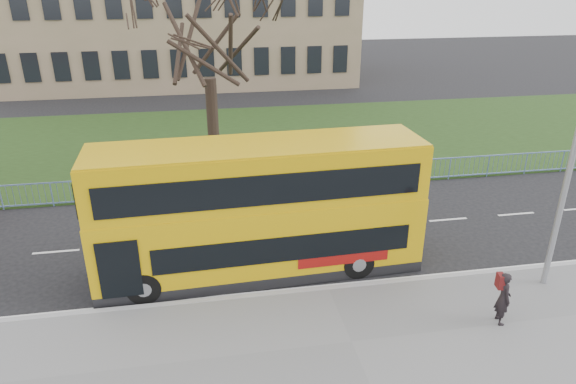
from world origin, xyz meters
name	(u,v)px	position (x,y,z in m)	size (l,w,h in m)	color
ground	(317,265)	(0.00, 0.00, 0.00)	(120.00, 120.00, 0.00)	black
kerb	(328,289)	(0.00, -1.55, 0.07)	(80.00, 0.20, 0.14)	#979799
grass_verge	(263,139)	(0.00, 14.30, 0.04)	(80.00, 15.40, 0.08)	#1E3413
guard_railing	(285,179)	(0.00, 6.60, 0.55)	(40.00, 0.12, 1.10)	#6E8DC4
bare_tree	(209,60)	(-3.00, 10.00, 5.42)	(7.47, 7.47, 10.67)	black
yellow_bus	(259,207)	(-1.92, 0.06, 2.34)	(10.49, 2.85, 4.36)	#D5A508
pedestrian	(503,298)	(4.35, -4.02, 0.91)	(0.58, 0.38, 1.58)	black
street_lamp	(575,132)	(6.71, -2.43, 5.10)	(1.93, 0.28, 9.09)	gray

